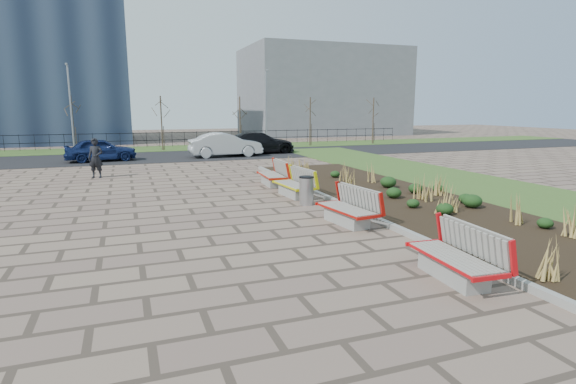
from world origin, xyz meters
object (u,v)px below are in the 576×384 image
object	(u,v)px
bench_c	(293,183)
lamp_west	(71,110)
bench_a	(453,254)
car_silver	(225,145)
litter_bin	(306,191)
pedestrian	(96,158)
car_blue	(101,150)
lamp_east	(266,109)
bench_b	(346,207)
car_black	(259,143)
bench_d	(272,173)

from	to	relation	value
bench_c	lamp_west	xyz separation A→B (m)	(-9.00, 19.42, 2.54)
bench_a	car_silver	world-z (taller)	car_silver
litter_bin	pedestrian	world-z (taller)	pedestrian
lamp_west	bench_a	bearing A→B (deg)	-72.17
pedestrian	car_blue	size ratio (longest dim) A/B	0.45
bench_c	car_silver	bearing A→B (deg)	83.24
litter_bin	car_silver	xyz separation A→B (m)	(0.60, 15.47, 0.33)
lamp_west	litter_bin	bearing A→B (deg)	-66.85
bench_a	lamp_east	distance (m)	28.53
lamp_east	car_silver	bearing A→B (deg)	-129.64
pedestrian	lamp_west	distance (m)	12.52
car_blue	lamp_east	distance (m)	13.40
bench_b	litter_bin	xyz separation A→B (m)	(-0.07, 2.75, -0.03)
bench_b	bench_c	bearing A→B (deg)	82.83
litter_bin	car_black	size ratio (longest dim) A/B	0.18
bench_b	bench_d	distance (m)	6.77
car_silver	lamp_east	size ratio (longest dim) A/B	0.78
lamp_west	car_blue	bearing A→B (deg)	-70.08
bench_d	lamp_east	world-z (taller)	lamp_east
car_blue	car_black	distance (m)	10.31
litter_bin	car_silver	bearing A→B (deg)	87.79
bench_b	car_blue	size ratio (longest dim) A/B	0.52
bench_a	car_silver	xyz separation A→B (m)	(0.52, 22.57, 0.30)
bench_a	bench_d	distance (m)	11.12
bench_d	litter_bin	xyz separation A→B (m)	(-0.07, -4.02, -0.03)
car_blue	lamp_east	size ratio (longest dim) A/B	0.67
bench_d	bench_b	bearing A→B (deg)	-87.31
litter_bin	car_silver	world-z (taller)	car_silver
bench_c	lamp_east	xyz separation A→B (m)	(5.00, 19.42, 2.54)
bench_d	car_silver	distance (m)	11.47
car_black	lamp_west	distance (m)	13.06
bench_a	bench_b	xyz separation A→B (m)	(0.00, 4.35, 0.00)
bench_a	car_silver	size ratio (longest dim) A/B	0.45
bench_b	bench_d	xyz separation A→B (m)	(0.00, 6.77, 0.00)
bench_c	car_blue	distance (m)	15.73
bench_d	lamp_east	bearing A→B (deg)	76.17
bench_c	car_black	size ratio (longest dim) A/B	0.41
car_silver	lamp_east	distance (m)	7.37
bench_a	lamp_east	size ratio (longest dim) A/B	0.35
lamp_east	car_blue	bearing A→B (deg)	-156.02
lamp_east	bench_d	bearing A→B (deg)	-106.52
bench_b	lamp_east	world-z (taller)	lamp_east
bench_c	litter_bin	xyz separation A→B (m)	(-0.07, -1.46, -0.03)
car_blue	car_silver	world-z (taller)	car_silver
bench_d	lamp_west	xyz separation A→B (m)	(-9.00, 16.86, 2.54)
bench_a	bench_c	size ratio (longest dim) A/B	1.00
bench_b	litter_bin	size ratio (longest dim) A/B	2.25
bench_a	lamp_west	size ratio (longest dim) A/B	0.35
bench_c	bench_d	xyz separation A→B (m)	(0.00, 2.56, 0.00)
pedestrian	bench_c	bearing A→B (deg)	-27.79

